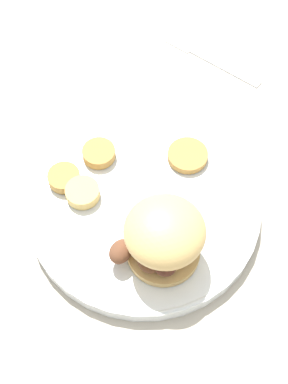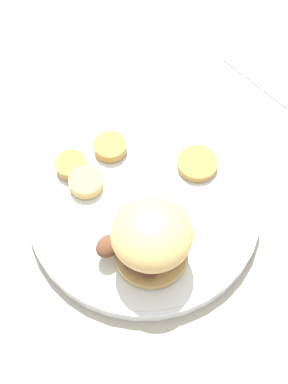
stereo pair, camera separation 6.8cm
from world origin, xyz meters
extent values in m
plane|color=#B2A899|center=(0.00, 0.00, 0.00)|extent=(4.00, 4.00, 0.00)
cylinder|color=white|center=(0.00, 0.00, 0.01)|extent=(0.31, 0.31, 0.02)
torus|color=white|center=(0.00, 0.00, 0.02)|extent=(0.30, 0.30, 0.01)
cylinder|color=tan|center=(-0.08, 0.00, 0.03)|extent=(0.09, 0.09, 0.01)
ellipsoid|color=brown|center=(-0.07, 0.05, 0.05)|extent=(0.04, 0.04, 0.02)
ellipsoid|color=#4C281E|center=(-0.10, 0.01, 0.05)|extent=(0.04, 0.04, 0.02)
ellipsoid|color=brown|center=(-0.09, -0.02, 0.05)|extent=(0.05, 0.05, 0.02)
ellipsoid|color=brown|center=(-0.09, 0.01, 0.05)|extent=(0.04, 0.03, 0.02)
ellipsoid|color=#4C281E|center=(-0.06, -0.02, 0.05)|extent=(0.05, 0.05, 0.02)
ellipsoid|color=brown|center=(-0.08, 0.02, 0.04)|extent=(0.06, 0.05, 0.02)
ellipsoid|color=#4C281E|center=(-0.07, -0.01, 0.05)|extent=(0.05, 0.05, 0.02)
ellipsoid|color=#DBB26B|center=(-0.08, 0.00, 0.08)|extent=(0.10, 0.10, 0.05)
cylinder|color=#BC8942|center=(0.05, -0.08, 0.03)|extent=(0.05, 0.05, 0.01)
cylinder|color=#DBB766|center=(0.03, 0.07, 0.03)|extent=(0.04, 0.04, 0.02)
cylinder|color=#BC8942|center=(0.06, 0.09, 0.03)|extent=(0.04, 0.04, 0.01)
cylinder|color=#BC8942|center=(0.09, 0.04, 0.03)|extent=(0.05, 0.05, 0.01)
cube|color=silver|center=(0.21, -0.20, 0.00)|extent=(0.11, 0.09, 0.00)
cube|color=silver|center=(0.28, -0.15, 0.00)|extent=(0.05, 0.05, 0.00)
camera|label=1|loc=(-0.33, 0.11, 0.63)|focal=50.00mm
camera|label=2|loc=(-0.34, 0.04, 0.63)|focal=50.00mm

